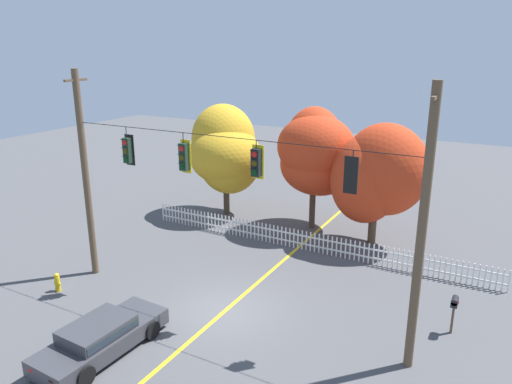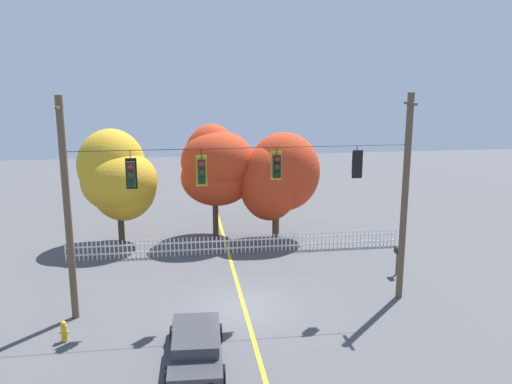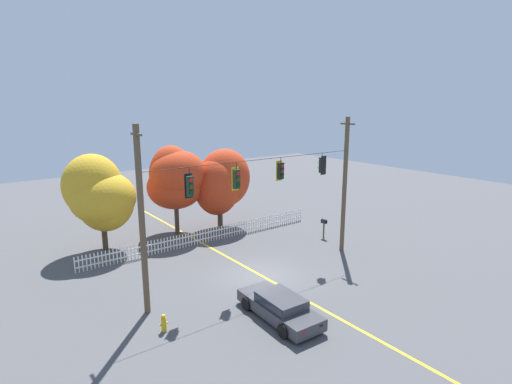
% 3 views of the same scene
% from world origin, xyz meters
% --- Properties ---
extents(ground, '(80.00, 80.00, 0.00)m').
position_xyz_m(ground, '(0.00, 0.00, 0.00)').
color(ground, '#4C4C4F').
extents(lane_centerline_stripe, '(0.16, 36.00, 0.01)m').
position_xyz_m(lane_centerline_stripe, '(0.00, 0.00, 0.00)').
color(lane_centerline_stripe, gold).
rests_on(lane_centerline_stripe, ground).
extents(signal_support_span, '(13.92, 1.10, 8.83)m').
position_xyz_m(signal_support_span, '(0.00, 0.00, 4.49)').
color(signal_support_span, brown).
rests_on(signal_support_span, ground).
extents(traffic_signal_northbound_secondary, '(0.43, 0.38, 1.53)m').
position_xyz_m(traffic_signal_northbound_secondary, '(-4.35, 0.01, 5.80)').
color(traffic_signal_northbound_secondary, black).
extents(traffic_signal_northbound_primary, '(0.43, 0.38, 1.51)m').
position_xyz_m(traffic_signal_northbound_primary, '(-1.64, 0.01, 5.83)').
color(traffic_signal_northbound_primary, black).
extents(traffic_signal_westbound_side, '(0.43, 0.38, 1.34)m').
position_xyz_m(traffic_signal_westbound_side, '(1.34, 0.01, 5.96)').
color(traffic_signal_westbound_side, black).
extents(traffic_signal_southbound_primary, '(0.43, 0.38, 1.32)m').
position_xyz_m(traffic_signal_southbound_primary, '(4.65, -0.01, 5.98)').
color(traffic_signal_southbound_primary, black).
extents(white_picket_fence, '(17.88, 0.06, 1.00)m').
position_xyz_m(white_picket_fence, '(0.47, 6.75, 0.50)').
color(white_picket_fence, white).
rests_on(white_picket_fence, ground).
extents(autumn_maple_near_fence, '(4.43, 4.34, 6.49)m').
position_xyz_m(autumn_maple_near_fence, '(-5.89, 9.56, 3.81)').
color(autumn_maple_near_fence, '#473828').
rests_on(autumn_maple_near_fence, ground).
extents(autumn_maple_mid, '(4.21, 4.23, 6.66)m').
position_xyz_m(autumn_maple_mid, '(-0.39, 9.86, 4.16)').
color(autumn_maple_mid, '#473828').
rests_on(autumn_maple_mid, ground).
extents(autumn_oak_far_east, '(4.71, 3.64, 6.21)m').
position_xyz_m(autumn_oak_far_east, '(3.12, 9.11, 3.74)').
color(autumn_oak_far_east, brown).
rests_on(autumn_oak_far_east, ground).
extents(parked_car, '(2.05, 4.65, 1.15)m').
position_xyz_m(parked_car, '(-2.16, -4.17, 0.61)').
color(parked_car, '#38383D').
rests_on(parked_car, ground).
extents(fire_hydrant, '(0.38, 0.22, 0.79)m').
position_xyz_m(fire_hydrant, '(-6.88, -1.98, 0.39)').
color(fire_hydrant, gold).
rests_on(fire_hydrant, ground).
extents(roadside_mailbox, '(0.25, 0.44, 1.39)m').
position_xyz_m(roadside_mailbox, '(7.76, 2.56, 1.13)').
color(roadside_mailbox, brown).
rests_on(roadside_mailbox, ground).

